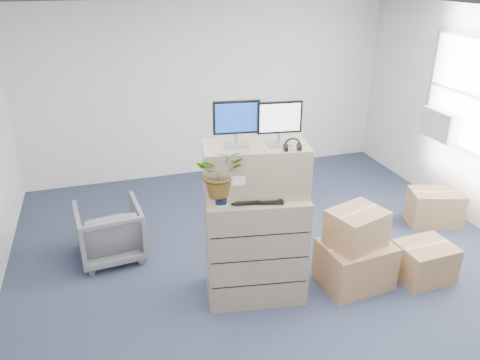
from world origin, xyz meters
The scene contains 17 objects.
ground centered at (0.00, 0.00, 0.00)m, with size 7.00×7.00×0.00m, color #272E46.
wall_back centered at (0.00, 3.51, 1.40)m, with size 6.00×0.02×2.80m, color silver.
ac_unit centered at (2.87, 1.40, 1.20)m, with size 0.24×0.60×0.40m, color beige.
filing_cabinet_lower centered at (-0.35, 0.10, 0.59)m, with size 1.01×0.62×1.18m, color gray.
filing_cabinet_upper centered at (-0.34, 0.15, 1.43)m, with size 1.01×0.50×0.50m, color gray.
monitor_left centered at (-0.52, 0.18, 1.92)m, with size 0.44×0.20×0.44m.
monitor_right centered at (-0.13, 0.09, 1.92)m, with size 0.43×0.19×0.42m.
headphones centered at (-0.06, -0.08, 1.72)m, with size 0.16×0.16×0.02m, color black.
keyboard centered at (-0.38, -0.02, 1.19)m, with size 0.52×0.21×0.03m, color black.
mouse centered at (0.00, -0.06, 1.19)m, with size 0.10×0.06×0.03m, color silver.
water_bottle centered at (-0.28, 0.10, 1.32)m, with size 0.08×0.08×0.29m, color #93979B.
phone_dock centered at (-0.33, 0.17, 1.23)m, with size 0.08×0.07×0.16m.
external_drive centered at (-0.01, 0.19, 1.21)m, with size 0.24×0.18×0.07m, color black.
tissue_box centered at (0.05, 0.13, 1.29)m, with size 0.24×0.12×0.09m, color #3B8FCB.
potted_plant centered at (-0.73, 0.03, 1.44)m, with size 0.51×0.55×0.46m.
office_chair centered at (-1.78, 1.26, 0.38)m, with size 0.73×0.69×0.75m, color #5E5E63.
cardboard_boxes centered at (1.33, 0.10, 0.32)m, with size 2.50×1.58×0.90m.
Camera 1 is at (-1.72, -3.81, 3.22)m, focal length 35.00 mm.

